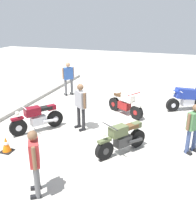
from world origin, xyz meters
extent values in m
plane|color=#B7B2A8|center=(0.00, 0.00, 0.00)|extent=(40.00, 40.00, 0.00)
cube|color=#9C978F|center=(0.00, 4.60, 0.07)|extent=(14.00, 0.30, 0.15)
cylinder|color=black|center=(-2.65, -0.42, 0.30)|extent=(0.58, 0.47, 0.60)
cylinder|color=black|center=(-1.54, -1.19, 0.30)|extent=(0.58, 0.47, 0.60)
cylinder|color=#333333|center=(-2.65, -0.42, 0.30)|extent=(0.28, 0.27, 0.21)
cylinder|color=#333333|center=(-1.54, -1.19, 0.30)|extent=(0.28, 0.27, 0.21)
cube|color=#333333|center=(-2.05, -0.83, 0.40)|extent=(0.62, 0.55, 0.32)
cube|color=#515B38|center=(-2.22, -0.72, 0.80)|extent=(0.64, 0.58, 0.30)
cube|color=#515B38|center=(-2.65, -0.42, 0.63)|extent=(0.45, 0.38, 0.08)
cube|color=brown|center=(-1.85, -0.97, 0.82)|extent=(0.64, 0.56, 0.12)
cube|color=#515B38|center=(-1.60, -1.14, 0.80)|extent=(0.39, 0.36, 0.18)
cylinder|color=#333333|center=(-1.82, -1.20, 0.35)|extent=(0.52, 0.41, 0.16)
cylinder|color=#333333|center=(-2.49, -0.53, 1.05)|extent=(0.43, 0.60, 0.04)
sphere|color=silver|center=(-2.67, -0.40, 0.85)|extent=(0.16, 0.16, 0.16)
cylinder|color=black|center=(0.77, -0.73, 0.30)|extent=(0.45, 0.59, 0.60)
cylinder|color=black|center=(1.47, 0.42, 0.30)|extent=(0.45, 0.59, 0.60)
cylinder|color=maroon|center=(0.77, -0.73, 0.30)|extent=(0.26, 0.27, 0.21)
cylinder|color=maroon|center=(1.47, 0.42, 0.30)|extent=(0.26, 0.27, 0.21)
cube|color=maroon|center=(1.15, -0.11, 0.40)|extent=(0.53, 0.62, 0.32)
cube|color=white|center=(1.04, -0.28, 0.80)|extent=(0.57, 0.64, 0.30)
cube|color=white|center=(0.77, -0.73, 0.63)|extent=(0.37, 0.46, 0.08)
cube|color=#4C331E|center=(1.28, 0.10, 0.82)|extent=(0.54, 0.65, 0.12)
cube|color=white|center=(1.44, 0.35, 0.80)|extent=(0.36, 0.39, 0.18)
cylinder|color=maroon|center=(1.50, 0.14, 0.35)|extent=(0.38, 0.53, 0.16)
cylinder|color=maroon|center=(0.87, -0.56, 1.05)|extent=(0.61, 0.40, 0.04)
sphere|color=silver|center=(0.75, -0.75, 0.85)|extent=(0.16, 0.16, 0.16)
cylinder|color=black|center=(2.20, -2.09, 0.30)|extent=(0.45, 0.59, 0.60)
cylinder|color=silver|center=(2.20, -2.09, 0.30)|extent=(0.26, 0.27, 0.21)
cube|color=silver|center=(2.58, -2.71, 0.40)|extent=(0.53, 0.62, 0.32)
cube|color=navy|center=(2.50, -2.58, 0.80)|extent=(0.83, 1.03, 0.57)
cone|color=navy|center=(2.22, -2.14, 0.95)|extent=(0.48, 0.48, 0.39)
cube|color=black|center=(2.71, -2.92, 0.87)|extent=(0.54, 0.65, 0.12)
cylinder|color=silver|center=(2.30, -2.26, 0.97)|extent=(0.61, 0.40, 0.04)
sphere|color=silver|center=(2.18, -2.07, 0.90)|extent=(0.16, 0.16, 0.16)
cylinder|color=black|center=(-2.16, 2.98, 0.32)|extent=(0.59, 0.47, 0.64)
cylinder|color=black|center=(-0.99, 2.13, 0.32)|extent=(0.59, 0.47, 0.64)
cylinder|color=silver|center=(-2.16, 2.98, 0.32)|extent=(0.26, 0.24, 0.22)
cylinder|color=silver|center=(-0.99, 2.13, 0.32)|extent=(0.26, 0.24, 0.22)
cube|color=silver|center=(-1.54, 2.53, 0.42)|extent=(0.62, 0.55, 0.32)
cube|color=maroon|center=(-1.70, 2.65, 0.82)|extent=(0.64, 0.59, 0.30)
cube|color=maroon|center=(-2.16, 2.98, 0.67)|extent=(0.45, 0.39, 0.08)
cube|color=black|center=(-1.33, 2.38, 0.84)|extent=(0.64, 0.56, 0.12)
cube|color=maroon|center=(-1.09, 2.21, 0.82)|extent=(0.39, 0.37, 0.18)
cylinder|color=silver|center=(-1.31, 2.16, 0.37)|extent=(0.52, 0.41, 0.16)
cylinder|color=silver|center=(-1.97, 2.84, 1.07)|extent=(0.44, 0.59, 0.04)
sphere|color=silver|center=(-2.14, 2.97, 0.87)|extent=(0.16, 0.16, 0.16)
cylinder|color=#384772|center=(-1.45, -2.78, 0.40)|extent=(0.18, 0.18, 0.80)
cube|color=black|center=(-1.49, -2.82, 0.04)|extent=(0.24, 0.27, 0.08)
cylinder|color=#384772|center=(-1.20, -2.97, 0.40)|extent=(0.18, 0.18, 0.80)
cube|color=black|center=(-1.24, -3.02, 0.04)|extent=(0.24, 0.27, 0.08)
cube|color=#4C7F4C|center=(-1.32, -2.88, 1.08)|extent=(0.49, 0.45, 0.57)
cylinder|color=brown|center=(-1.54, -2.71, 1.10)|extent=(0.13, 0.13, 0.53)
sphere|color=brown|center=(-1.32, -2.88, 1.50)|extent=(0.22, 0.22, 0.22)
cylinder|color=#59595B|center=(-4.53, 0.74, 0.42)|extent=(0.18, 0.18, 0.85)
cube|color=black|center=(-4.56, 0.79, 0.04)|extent=(0.22, 0.27, 0.08)
cylinder|color=#59595B|center=(-4.82, 0.56, 0.42)|extent=(0.18, 0.18, 0.85)
cube|color=black|center=(-4.85, 0.61, 0.04)|extent=(0.22, 0.27, 0.08)
cube|color=#B23333|center=(-4.67, 0.65, 1.15)|extent=(0.52, 0.44, 0.60)
cylinder|color=brown|center=(-4.43, 0.80, 1.17)|extent=(0.12, 0.12, 0.56)
cylinder|color=brown|center=(-4.91, 0.50, 1.17)|extent=(0.12, 0.12, 0.56)
sphere|color=brown|center=(-4.67, 0.65, 1.59)|extent=(0.23, 0.23, 0.23)
cylinder|color=#262628|center=(-0.76, 1.22, 0.44)|extent=(0.18, 0.18, 0.88)
cube|color=black|center=(-0.80, 1.26, 0.04)|extent=(0.27, 0.24, 0.08)
cylinder|color=#262628|center=(-0.97, 0.95, 0.44)|extent=(0.18, 0.18, 0.88)
cube|color=black|center=(-1.02, 0.98, 0.04)|extent=(0.27, 0.24, 0.08)
cube|color=#99999E|center=(-0.86, 1.08, 1.20)|extent=(0.48, 0.53, 0.63)
cylinder|color=brown|center=(-0.68, 1.32, 1.21)|extent=(0.13, 0.13, 0.59)
cylinder|color=brown|center=(-1.04, 0.85, 1.21)|extent=(0.13, 0.13, 0.59)
sphere|color=brown|center=(-0.86, 1.08, 1.66)|extent=(0.24, 0.24, 0.24)
cylinder|color=#59595B|center=(3.01, 3.24, 0.44)|extent=(0.18, 0.18, 0.88)
cube|color=black|center=(3.05, 3.29, 0.04)|extent=(0.25, 0.26, 0.08)
cylinder|color=#59595B|center=(2.76, 3.48, 0.44)|extent=(0.18, 0.18, 0.88)
cube|color=black|center=(2.80, 3.53, 0.04)|extent=(0.25, 0.26, 0.08)
cube|color=#3359A5|center=(2.89, 3.36, 1.19)|extent=(0.51, 0.50, 0.62)
cylinder|color=tan|center=(3.10, 3.16, 1.21)|extent=(0.13, 0.13, 0.59)
cylinder|color=tan|center=(2.68, 3.56, 1.21)|extent=(0.13, 0.13, 0.59)
sphere|color=tan|center=(2.89, 3.36, 1.65)|extent=(0.24, 0.24, 0.24)
cube|color=black|center=(-3.24, 2.68, 0.01)|extent=(0.36, 0.36, 0.03)
cone|color=orange|center=(-3.24, 2.68, 0.28)|extent=(0.28, 0.28, 0.50)
cylinder|color=white|center=(-3.24, 2.68, 0.32)|extent=(0.19, 0.19, 0.08)
camera|label=1|loc=(-9.00, -2.40, 4.16)|focal=40.52mm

